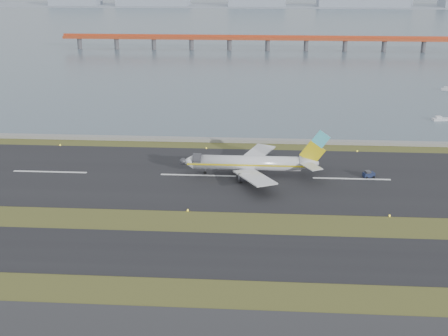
{
  "coord_description": "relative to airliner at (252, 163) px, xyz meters",
  "views": [
    {
      "loc": [
        15.6,
        -107.32,
        53.29
      ],
      "look_at": [
        7.28,
        22.0,
        5.27
      ],
      "focal_mm": 45.0,
      "sensor_mm": 36.0,
      "label": 1
    }
  ],
  "objects": [
    {
      "name": "runway_strip",
      "position": [
        -14.15,
        -1.05,
        -3.41
      ],
      "size": [
        1000.0,
        45.0,
        0.1
      ],
      "primitive_type": "cube",
      "color": "black",
      "rests_on": "ground"
    },
    {
      "name": "far_shoreline",
      "position": [
        -0.53,
        588.95,
        2.61
      ],
      "size": [
        1400.0,
        80.0,
        60.5
      ],
      "color": "#8893A1",
      "rests_on": "ground"
    },
    {
      "name": "red_pier",
      "position": [
        5.85,
        218.95,
        3.82
      ],
      "size": [
        260.0,
        5.0,
        10.2
      ],
      "color": "#B2401E",
      "rests_on": "ground"
    },
    {
      "name": "airliner",
      "position": [
        0.0,
        0.0,
        0.0
      ],
      "size": [
        38.52,
        32.89,
        12.8
      ],
      "color": "silver",
      "rests_on": "ground"
    },
    {
      "name": "bay_water",
      "position": [
        -14.15,
        428.95,
        -3.46
      ],
      "size": [
        1400.0,
        800.0,
        1.3
      ],
      "primitive_type": "cube",
      "color": "#485867",
      "rests_on": "ground"
    },
    {
      "name": "workboat_near",
      "position": [
        66.13,
        58.49,
        -2.92
      ],
      "size": [
        7.21,
        3.26,
        1.69
      ],
      "rotation": [
        0.0,
        0.0,
        0.16
      ],
      "color": "silver",
      "rests_on": "ground"
    },
    {
      "name": "taxiway_strip",
      "position": [
        -14.15,
        -43.05,
        -3.41
      ],
      "size": [
        1000.0,
        18.0,
        0.1
      ],
      "primitive_type": "cube",
      "color": "black",
      "rests_on": "ground"
    },
    {
      "name": "pushback_tug",
      "position": [
        30.39,
        0.45,
        -2.55
      ],
      "size": [
        3.29,
        2.5,
        1.87
      ],
      "rotation": [
        0.0,
        0.0,
        0.33
      ],
      "color": "#151E3C",
      "rests_on": "ground"
    },
    {
      "name": "ground",
      "position": [
        -14.15,
        -31.05,
        -3.46
      ],
      "size": [
        1000.0,
        1000.0,
        0.0
      ],
      "primitive_type": "plane",
      "color": "#3A491A",
      "rests_on": "ground"
    },
    {
      "name": "seawall",
      "position": [
        -14.15,
        28.95,
        -2.96
      ],
      "size": [
        1000.0,
        2.5,
        1.0
      ],
      "primitive_type": "cube",
      "color": "gray",
      "rests_on": "ground"
    }
  ]
}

